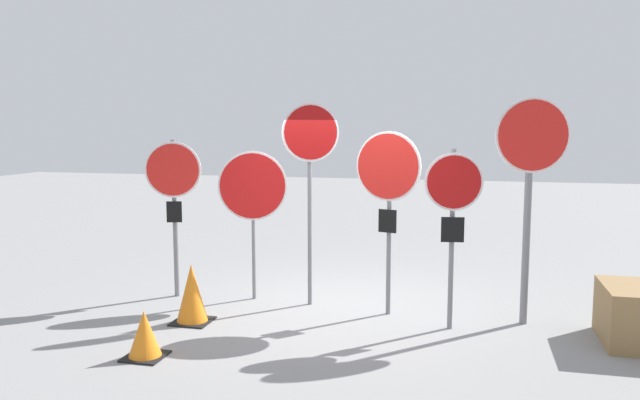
% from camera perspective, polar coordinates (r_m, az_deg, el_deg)
% --- Properties ---
extents(ground_plane, '(40.00, 40.00, 0.00)m').
position_cam_1_polar(ground_plane, '(8.29, 2.07, -10.20)').
color(ground_plane, gray).
extents(stop_sign_0, '(0.76, 0.25, 2.23)m').
position_cam_1_polar(stop_sign_0, '(8.92, -13.24, 1.29)').
color(stop_sign_0, slate).
rests_on(stop_sign_0, ground).
extents(stop_sign_1, '(0.93, 0.29, 2.08)m').
position_cam_1_polar(stop_sign_1, '(8.60, -6.17, 0.85)').
color(stop_sign_1, slate).
rests_on(stop_sign_1, ground).
extents(stop_sign_2, '(0.70, 0.38, 2.72)m').
position_cam_1_polar(stop_sign_2, '(8.24, -0.88, 4.48)').
color(stop_sign_2, slate).
rests_on(stop_sign_2, ground).
extents(stop_sign_3, '(0.85, 0.29, 2.36)m').
position_cam_1_polar(stop_sign_3, '(7.88, 6.25, 1.82)').
color(stop_sign_3, slate).
rests_on(stop_sign_3, ground).
extents(stop_sign_4, '(0.68, 0.16, 2.16)m').
position_cam_1_polar(stop_sign_4, '(7.43, 12.09, -0.06)').
color(stop_sign_4, slate).
rests_on(stop_sign_4, ground).
extents(stop_sign_5, '(0.87, 0.27, 2.76)m').
position_cam_1_polar(stop_sign_5, '(7.83, 18.72, 2.85)').
color(stop_sign_5, slate).
rests_on(stop_sign_5, ground).
extents(traffic_cone_0, '(0.41, 0.41, 0.50)m').
position_cam_1_polar(traffic_cone_0, '(6.94, -15.75, -11.76)').
color(traffic_cone_0, black).
rests_on(traffic_cone_0, ground).
extents(traffic_cone_1, '(0.46, 0.46, 0.74)m').
position_cam_1_polar(traffic_cone_1, '(7.94, -11.64, -8.37)').
color(traffic_cone_1, black).
rests_on(traffic_cone_1, ground).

